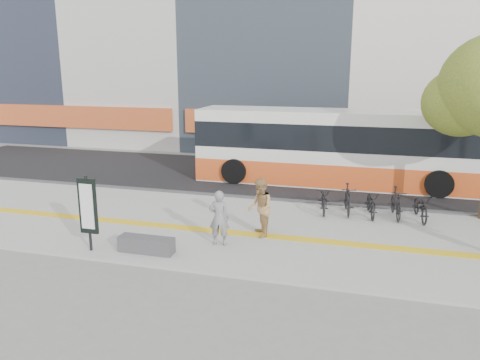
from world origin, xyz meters
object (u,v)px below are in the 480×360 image
(bench, at_px, (146,245))
(pedestrian_tan, at_px, (260,208))
(signboard, at_px, (88,207))
(bus, at_px, (334,149))
(seated_woman, at_px, (219,218))

(bench, xyz_separation_m, pedestrian_tan, (2.78, 2.14, 0.69))
(bench, relative_size, signboard, 0.73)
(signboard, bearing_deg, bus, 59.14)
(pedestrian_tan, bearing_deg, bus, 145.13)
(bench, bearing_deg, seated_woman, 32.09)
(bench, relative_size, pedestrian_tan, 0.88)
(bus, bearing_deg, seated_woman, -106.74)
(signboard, distance_m, bus, 11.66)
(signboard, distance_m, pedestrian_tan, 5.03)
(seated_woman, bearing_deg, bus, -114.43)
(signboard, xyz_separation_m, seated_woman, (3.40, 1.43, -0.46))
(bench, height_order, pedestrian_tan, pedestrian_tan)
(bench, xyz_separation_m, bus, (4.38, 9.70, 1.29))
(bench, bearing_deg, bus, 65.71)
(signboard, bearing_deg, bench, 10.81)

